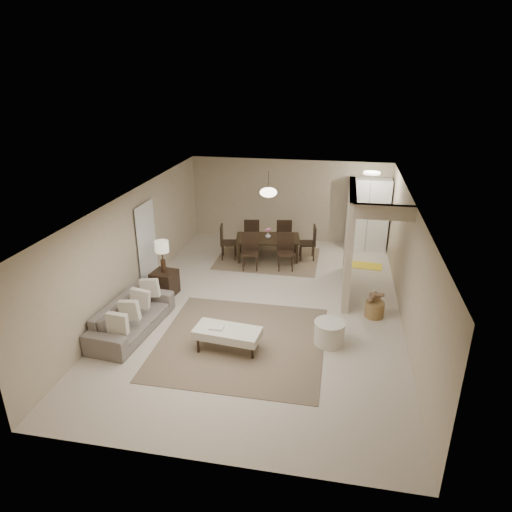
% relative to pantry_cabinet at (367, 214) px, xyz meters
% --- Properties ---
extents(floor, '(9.00, 9.00, 0.00)m').
position_rel_pantry_cabinet_xyz_m(floor, '(-2.35, -4.15, -1.05)').
color(floor, beige).
rests_on(floor, ground).
extents(ceiling, '(9.00, 9.00, 0.00)m').
position_rel_pantry_cabinet_xyz_m(ceiling, '(-2.35, -4.15, 1.45)').
color(ceiling, white).
rests_on(ceiling, back_wall).
extents(back_wall, '(6.00, 0.00, 6.00)m').
position_rel_pantry_cabinet_xyz_m(back_wall, '(-2.35, 0.35, 0.20)').
color(back_wall, tan).
rests_on(back_wall, floor).
extents(left_wall, '(0.00, 9.00, 9.00)m').
position_rel_pantry_cabinet_xyz_m(left_wall, '(-5.35, -4.15, 0.20)').
color(left_wall, tan).
rests_on(left_wall, floor).
extents(right_wall, '(0.00, 9.00, 9.00)m').
position_rel_pantry_cabinet_xyz_m(right_wall, '(0.65, -4.15, 0.20)').
color(right_wall, tan).
rests_on(right_wall, floor).
extents(partition, '(0.15, 2.50, 2.50)m').
position_rel_pantry_cabinet_xyz_m(partition, '(-0.55, -2.90, 0.20)').
color(partition, tan).
rests_on(partition, floor).
extents(doorway, '(0.04, 0.90, 2.04)m').
position_rel_pantry_cabinet_xyz_m(doorway, '(-5.32, -3.55, -0.03)').
color(doorway, black).
rests_on(doorway, floor).
extents(pantry_cabinet, '(1.20, 0.55, 2.10)m').
position_rel_pantry_cabinet_xyz_m(pantry_cabinet, '(0.00, 0.00, 0.00)').
color(pantry_cabinet, white).
rests_on(pantry_cabinet, floor).
extents(flush_light, '(0.44, 0.44, 0.05)m').
position_rel_pantry_cabinet_xyz_m(flush_light, '(-0.05, -0.95, 1.41)').
color(flush_light, white).
rests_on(flush_light, ceiling).
extents(living_rug, '(3.20, 3.20, 0.01)m').
position_rel_pantry_cabinet_xyz_m(living_rug, '(-2.53, -5.67, -1.04)').
color(living_rug, brown).
rests_on(living_rug, floor).
extents(sofa, '(2.26, 1.06, 0.64)m').
position_rel_pantry_cabinet_xyz_m(sofa, '(-4.80, -5.67, -0.73)').
color(sofa, slate).
rests_on(sofa, floor).
extents(ottoman_bench, '(1.30, 0.70, 0.45)m').
position_rel_pantry_cabinet_xyz_m(ottoman_bench, '(-2.73, -5.97, -0.69)').
color(ottoman_bench, silver).
rests_on(ottoman_bench, living_rug).
extents(side_table, '(0.60, 0.60, 0.58)m').
position_rel_pantry_cabinet_xyz_m(side_table, '(-4.75, -3.98, -0.76)').
color(side_table, black).
rests_on(side_table, floor).
extents(table_lamp, '(0.32, 0.32, 0.76)m').
position_rel_pantry_cabinet_xyz_m(table_lamp, '(-4.75, -3.98, 0.10)').
color(table_lamp, '#442D1D').
rests_on(table_lamp, side_table).
extents(round_pouf, '(0.60, 0.60, 0.47)m').
position_rel_pantry_cabinet_xyz_m(round_pouf, '(-0.84, -5.40, -0.82)').
color(round_pouf, silver).
rests_on(round_pouf, floor).
extents(wicker_basket, '(0.42, 0.42, 0.35)m').
position_rel_pantry_cabinet_xyz_m(wicker_basket, '(0.08, -4.15, -0.88)').
color(wicker_basket, brown).
rests_on(wicker_basket, floor).
extents(dining_rug, '(2.80, 2.10, 0.01)m').
position_rel_pantry_cabinet_xyz_m(dining_rug, '(-2.71, -1.36, -1.04)').
color(dining_rug, '#746048').
rests_on(dining_rug, floor).
extents(dining_table, '(1.90, 1.26, 0.62)m').
position_rel_pantry_cabinet_xyz_m(dining_table, '(-2.71, -1.36, -0.74)').
color(dining_table, black).
rests_on(dining_table, dining_rug).
extents(dining_chairs, '(2.66, 2.10, 0.98)m').
position_rel_pantry_cabinet_xyz_m(dining_chairs, '(-2.71, -1.36, -0.56)').
color(dining_chairs, black).
rests_on(dining_chairs, dining_rug).
extents(vase, '(0.20, 0.20, 0.16)m').
position_rel_pantry_cabinet_xyz_m(vase, '(-2.71, -1.36, -0.35)').
color(vase, silver).
rests_on(vase, dining_table).
extents(yellow_mat, '(0.85, 0.57, 0.01)m').
position_rel_pantry_cabinet_xyz_m(yellow_mat, '(0.02, -1.37, -1.04)').
color(yellow_mat, yellow).
rests_on(yellow_mat, floor).
extents(pendant_light, '(0.46, 0.46, 0.71)m').
position_rel_pantry_cabinet_xyz_m(pendant_light, '(-2.71, -1.36, 0.87)').
color(pendant_light, '#442D1D').
rests_on(pendant_light, ceiling).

